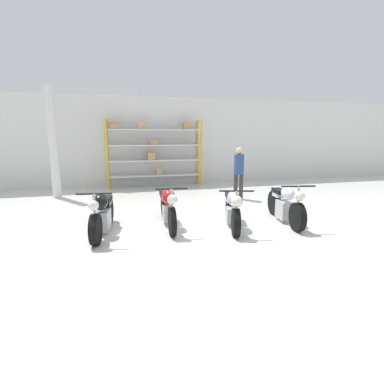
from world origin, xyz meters
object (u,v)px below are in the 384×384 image
Objects in this scene: motorcycle_red at (168,206)px; motorcycle_silver at (233,208)px; motorcycle_white at (285,205)px; motorcycle_black at (102,214)px; shelving_rack at (154,151)px; person_browsing at (239,169)px.

motorcycle_silver is (1.40, -0.45, -0.03)m from motorcycle_red.
motorcycle_red reaches higher than motorcycle_white.
motorcycle_white is at bearing 95.66° from motorcycle_black.
motorcycle_silver is 1.36m from motorcycle_white.
shelving_rack reaches higher than motorcycle_silver.
motorcycle_silver is 3.19m from person_browsing.
motorcycle_white is 1.22× the size of person_browsing.
motorcycle_white reaches higher than motorcycle_black.
motorcycle_red is 2.79m from motorcycle_white.
motorcycle_silver is at bearing -78.33° from motorcycle_white.
motorcycle_red is 1.47m from motorcycle_silver.
shelving_rack is at bearing -148.93° from motorcycle_white.
person_browsing is at bearing -170.26° from motorcycle_white.
shelving_rack reaches higher than motorcycle_white.
person_browsing reaches higher than motorcycle_silver.
motorcycle_black is at bearing -83.45° from motorcycle_white.
motorcycle_red is 1.23× the size of person_browsing.
person_browsing reaches higher than motorcycle_white.
motorcycle_silver is 0.93× the size of motorcycle_white.
motorcycle_silver is at bearing 75.41° from motorcycle_red.
motorcycle_black is 1.44m from motorcycle_red.
motorcycle_red is 1.08× the size of motorcycle_silver.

